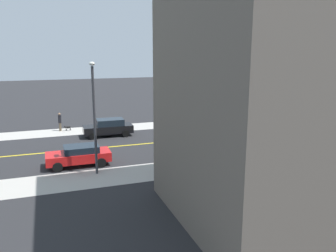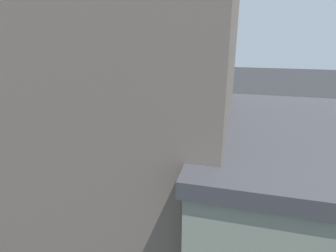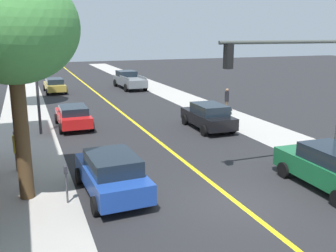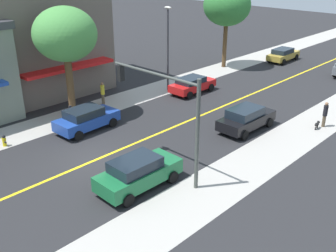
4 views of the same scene
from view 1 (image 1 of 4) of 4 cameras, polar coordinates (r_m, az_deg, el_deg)
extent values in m
plane|color=#262628|center=(32.12, 8.92, -1.74)|extent=(140.00, 140.00, 0.00)
cube|color=#ADA8A0|center=(26.61, 15.80, -5.04)|extent=(3.25, 126.00, 0.01)
cube|color=#ADA8A0|center=(38.02, 4.12, 0.60)|extent=(3.25, 126.00, 0.01)
cube|color=yellow|center=(32.12, 8.92, -1.74)|extent=(0.20, 126.00, 0.00)
cube|color=#665B51|center=(16.63, 19.61, 11.07)|extent=(9.22, 10.04, 15.17)
cube|color=red|center=(21.57, 9.94, -0.84)|extent=(1.33, 7.63, 0.24)
cylinder|color=brown|center=(24.36, 10.27, -1.12)|extent=(0.51, 0.51, 4.30)
ellipsoid|color=#4C9947|center=(23.78, 10.62, 7.80)|extent=(4.38, 4.38, 3.72)
cylinder|color=yellow|center=(29.06, 18.93, -3.20)|extent=(0.24, 0.24, 0.57)
sphere|color=#232328|center=(28.97, 18.97, -2.53)|extent=(0.22, 0.22, 0.22)
cylinder|color=#232328|center=(28.93, 19.14, -3.23)|extent=(0.10, 0.10, 0.10)
cylinder|color=#232328|center=(29.18, 18.72, -3.07)|extent=(0.10, 0.10, 0.10)
cylinder|color=#4C4C51|center=(26.34, 10.62, -3.73)|extent=(0.07, 0.07, 1.09)
cube|color=#2D2D33|center=(26.16, 10.68, -2.30)|extent=(0.12, 0.18, 0.26)
cylinder|color=#474C47|center=(36.23, 1.94, 4.64)|extent=(0.20, 0.20, 5.75)
cylinder|color=#474C47|center=(33.22, 3.86, 8.33)|extent=(5.98, 0.14, 0.14)
cube|color=black|center=(30.90, 5.76, 7.06)|extent=(0.26, 0.32, 0.90)
sphere|color=red|center=(30.87, 5.77, 7.61)|extent=(0.20, 0.20, 0.20)
sphere|color=yellow|center=(30.90, 5.76, 7.06)|extent=(0.20, 0.20, 0.20)
sphere|color=green|center=(30.93, 5.74, 6.51)|extent=(0.20, 0.20, 0.20)
cylinder|color=#38383D|center=(22.04, -11.96, 0.72)|extent=(0.16, 0.16, 6.81)
ellipsoid|color=silver|center=(21.62, -12.39, 9.98)|extent=(0.70, 0.36, 0.24)
cube|color=red|center=(24.57, -14.51, -4.89)|extent=(1.80, 4.28, 0.62)
cube|color=#19232D|center=(24.43, -14.07, -3.66)|extent=(1.58, 2.31, 0.44)
cylinder|color=black|center=(23.74, -17.67, -6.48)|extent=(0.22, 0.64, 0.64)
cylinder|color=black|center=(25.45, -17.83, -5.22)|extent=(0.22, 0.64, 0.64)
cylinder|color=black|center=(23.96, -10.89, -5.94)|extent=(0.22, 0.64, 0.64)
cylinder|color=black|center=(25.65, -11.51, -4.73)|extent=(0.22, 0.64, 0.64)
cube|color=#196638|center=(35.42, 6.08, 0.84)|extent=(1.93, 4.56, 0.77)
cube|color=#19232D|center=(35.39, 6.44, 1.92)|extent=(1.67, 2.47, 0.56)
cylinder|color=black|center=(34.08, 4.42, -0.25)|extent=(0.23, 0.64, 0.64)
cylinder|color=black|center=(35.75, 3.27, 0.37)|extent=(0.23, 0.64, 0.64)
cylinder|color=black|center=(35.33, 8.90, 0.09)|extent=(0.23, 0.64, 0.64)
cylinder|color=black|center=(36.95, 7.59, 0.67)|extent=(0.23, 0.64, 0.64)
cube|color=#1E429E|center=(27.56, 8.57, -2.66)|extent=(2.03, 4.42, 0.70)
cube|color=#19232D|center=(27.51, 9.00, -1.35)|extent=(1.72, 2.41, 0.55)
cylinder|color=black|center=(26.20, 6.85, -4.20)|extent=(0.25, 0.65, 0.64)
cylinder|color=black|center=(27.76, 5.03, -3.20)|extent=(0.25, 0.65, 0.64)
cylinder|color=black|center=(27.64, 12.09, -3.50)|extent=(0.25, 0.65, 0.64)
cylinder|color=black|center=(29.13, 10.08, -2.60)|extent=(0.25, 0.65, 0.64)
cube|color=black|center=(32.33, -9.84, -0.47)|extent=(1.91, 4.48, 0.69)
cube|color=#19232D|center=(32.22, -9.49, 0.65)|extent=(1.65, 2.43, 0.57)
cylinder|color=black|center=(31.35, -12.22, -1.62)|extent=(0.23, 0.64, 0.64)
cylinder|color=black|center=(33.11, -12.57, -0.89)|extent=(0.23, 0.64, 0.64)
cylinder|color=black|center=(31.77, -6.96, -1.24)|extent=(0.23, 0.64, 0.64)
cylinder|color=black|center=(33.51, -7.58, -0.54)|extent=(0.23, 0.64, 0.64)
cylinder|color=brown|center=(35.51, -17.29, -0.12)|extent=(0.23, 0.23, 0.81)
cylinder|color=black|center=(35.35, -17.37, 1.11)|extent=(0.30, 0.30, 0.74)
sphere|color=#936B4C|center=(35.26, -17.42, 1.88)|extent=(0.23, 0.23, 0.23)
cylinder|color=brown|center=(23.29, 3.98, -6.04)|extent=(0.23, 0.23, 0.82)
cylinder|color=yellow|center=(23.05, 4.01, -4.19)|extent=(0.31, 0.31, 0.75)
sphere|color=#936B4C|center=(22.91, 4.03, -3.01)|extent=(0.23, 0.23, 0.23)
ellipsoid|color=black|center=(35.41, -16.09, -0.20)|extent=(0.31, 0.57, 0.24)
sphere|color=black|center=(35.34, -16.58, -0.13)|extent=(0.19, 0.19, 0.19)
cylinder|color=black|center=(35.42, -16.37, -0.59)|extent=(0.08, 0.08, 0.22)
cylinder|color=black|center=(35.49, -15.77, -0.53)|extent=(0.08, 0.08, 0.22)
camera|label=2|loc=(15.98, 67.65, 14.48)|focal=29.03mm
camera|label=3|loc=(32.93, 31.58, 7.10)|focal=40.55mm
camera|label=4|loc=(51.78, 11.80, 15.66)|focal=42.32mm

